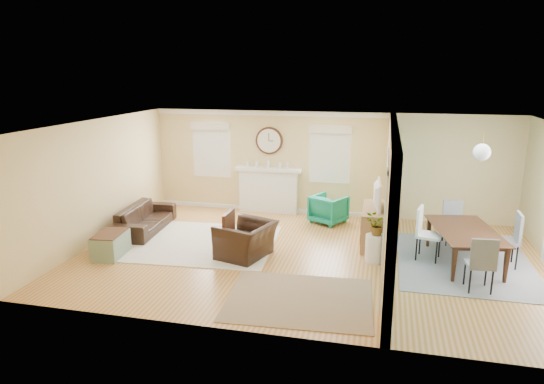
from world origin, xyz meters
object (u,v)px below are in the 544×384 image
object	(u,v)px
green_chair	(329,209)
dining_table	(466,247)
sofa	(145,218)
credenza	(373,226)
eames_chair	(246,240)

from	to	relation	value
green_chair	dining_table	xyz separation A→B (m)	(2.83, -1.96, -0.00)
sofa	credenza	distance (m)	5.12
eames_chair	sofa	bearing A→B (deg)	-94.32
eames_chair	credenza	distance (m)	2.73
green_chair	dining_table	size ratio (longest dim) A/B	0.39
green_chair	credenza	size ratio (longest dim) A/B	0.54
green_chair	credenza	bearing A→B (deg)	158.76
credenza	dining_table	world-z (taller)	credenza
sofa	dining_table	distance (m)	6.86
eames_chair	green_chair	world-z (taller)	eames_chair
sofa	eames_chair	xyz separation A→B (m)	(2.70, -1.03, 0.05)
sofa	green_chair	distance (m)	4.31
credenza	sofa	bearing A→B (deg)	-176.96
dining_table	sofa	bearing A→B (deg)	76.85
green_chair	sofa	bearing A→B (deg)	49.22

